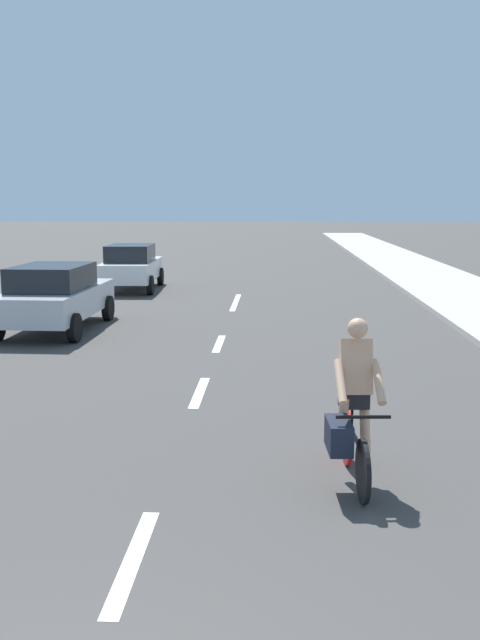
# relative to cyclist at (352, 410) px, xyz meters

# --- Properties ---
(ground_plane) EXTENTS (160.00, 160.00, 0.00)m
(ground_plane) POSITION_rel_cyclist_xyz_m (-2.04, 15.17, -0.83)
(ground_plane) COLOR #423F3D
(sidewalk_strip) EXTENTS (3.60, 80.00, 0.14)m
(sidewalk_strip) POSITION_rel_cyclist_xyz_m (5.27, 17.17, -0.76)
(sidewalk_strip) COLOR #B2ADA3
(sidewalk_strip) RESTS_ON ground
(lane_stripe_1) EXTENTS (0.16, 1.80, 0.01)m
(lane_stripe_1) POSITION_rel_cyclist_xyz_m (-2.04, -1.75, -0.83)
(lane_stripe_1) COLOR white
(lane_stripe_1) RESTS_ON ground
(lane_stripe_2) EXTENTS (0.16, 1.80, 0.01)m
(lane_stripe_2) POSITION_rel_cyclist_xyz_m (-2.04, 3.52, -0.83)
(lane_stripe_2) COLOR white
(lane_stripe_2) RESTS_ON ground
(lane_stripe_3) EXTENTS (0.16, 1.80, 0.01)m
(lane_stripe_3) POSITION_rel_cyclist_xyz_m (-2.04, 7.38, -0.83)
(lane_stripe_3) COLOR white
(lane_stripe_3) RESTS_ON ground
(lane_stripe_4) EXTENTS (0.16, 1.80, 0.01)m
(lane_stripe_4) POSITION_rel_cyclist_xyz_m (-2.04, 12.71, -0.83)
(lane_stripe_4) COLOR white
(lane_stripe_4) RESTS_ON ground
(lane_stripe_5) EXTENTS (0.16, 1.80, 0.01)m
(lane_stripe_5) POSITION_rel_cyclist_xyz_m (-2.04, 14.44, -0.83)
(lane_stripe_5) COLOR white
(lane_stripe_5) RESTS_ON ground
(cyclist) EXTENTS (0.64, 1.71, 1.82)m
(cyclist) POSITION_rel_cyclist_xyz_m (0.00, 0.00, 0.00)
(cyclist) COLOR black
(cyclist) RESTS_ON ground
(parked_car_silver) EXTENTS (2.00, 4.19, 1.57)m
(parked_car_silver) POSITION_rel_cyclist_xyz_m (-6.04, 8.76, 0.01)
(parked_car_silver) COLOR #B7BABF
(parked_car_silver) RESTS_ON ground
(parked_car_white) EXTENTS (1.95, 3.98, 1.57)m
(parked_car_white) POSITION_rel_cyclist_xyz_m (-5.80, 16.37, 0.01)
(parked_car_white) COLOR white
(parked_car_white) RESTS_ON ground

